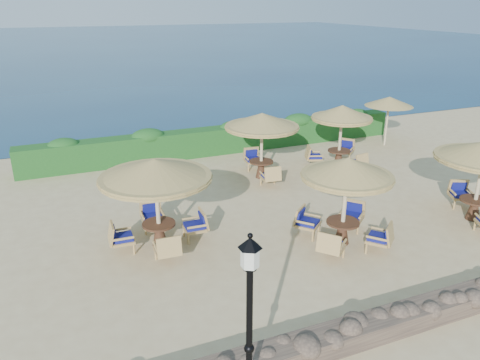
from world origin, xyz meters
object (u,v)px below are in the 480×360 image
Objects in this scene: cafe_set_1 at (346,187)px; lamp_post at (249,331)px; cafe_set_0 at (156,184)px; cafe_set_4 at (341,124)px; cafe_set_3 at (262,129)px; extra_parasol at (389,102)px.

lamp_post is at bearing -138.41° from cafe_set_1.
cafe_set_4 is at bearing 24.24° from cafe_set_0.
cafe_set_4 is (3.84, 5.91, 0.08)m from cafe_set_1.
cafe_set_0 is 6.45m from cafe_set_3.
extra_parasol is at bearing 24.27° from cafe_set_0.
cafe_set_1 is 0.91× the size of cafe_set_3.
cafe_set_0 is at bearing -155.76° from cafe_set_4.
extra_parasol is at bearing 43.60° from lamp_post.
cafe_set_1 is at bearing -91.31° from cafe_set_3.
cafe_set_3 is (5.10, 3.94, 0.12)m from cafe_set_0.
lamp_post reaches higher than cafe_set_4.
lamp_post is at bearing -136.40° from extra_parasol.
extra_parasol is 0.88× the size of cafe_set_4.
cafe_set_4 reaches higher than extra_parasol.
cafe_set_1 is (4.88, 4.33, 0.22)m from lamp_post.
cafe_set_4 is (3.70, 0.03, -0.18)m from cafe_set_3.
cafe_set_1 is (-7.72, -7.67, -0.40)m from extra_parasol.
cafe_set_0 is 5.34m from cafe_set_1.
lamp_post reaches higher than cafe_set_0.
lamp_post is at bearing -89.20° from cafe_set_0.
lamp_post is 13.45m from cafe_set_4.
cafe_set_4 is at bearing 0.42° from cafe_set_3.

